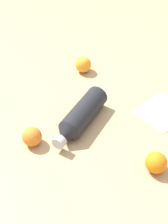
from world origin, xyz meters
name	(u,v)px	position (x,y,z in m)	size (l,w,h in m)	color
ground_plane	(83,130)	(0.00, 0.00, 0.00)	(2.40, 2.40, 0.00)	tan
water_bottle	(80,116)	(-0.02, 0.02, 0.04)	(0.10, 0.29, 0.08)	black
orange_0	(156,163)	(0.28, -0.02, 0.03)	(0.07, 0.07, 0.07)	orange
orange_1	(83,65)	(-0.20, 0.29, 0.03)	(0.07, 0.07, 0.07)	orange
orange_2	(32,137)	(-0.10, -0.14, 0.03)	(0.06, 0.06, 0.06)	orange
folded_napkin	(163,111)	(0.19, 0.24, 0.00)	(0.15, 0.17, 0.01)	white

